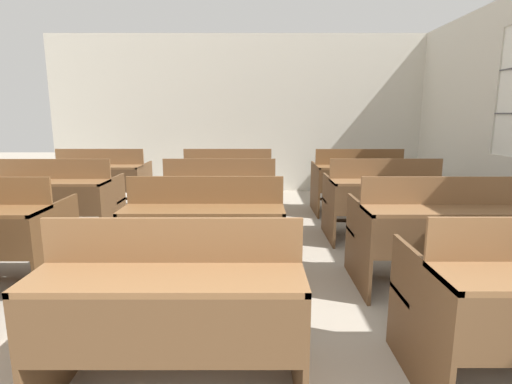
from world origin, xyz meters
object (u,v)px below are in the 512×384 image
object	(u,v)px
bench_front_center	(176,305)
bench_back_center	(228,180)
bench_third_left	(57,199)
bench_second_center	(206,231)
bench_third_right	(384,199)
bench_second_right	(435,232)
bench_back_right	(358,181)
bench_back_left	(102,180)
wastepaper_bin	(417,189)
bench_third_center	(220,199)

from	to	relation	value
bench_front_center	bench_back_center	distance (m)	3.97
bench_third_left	bench_back_center	xyz separation A→B (m)	(1.90, 1.34, 0.00)
bench_second_center	bench_front_center	bearing A→B (deg)	-89.70
bench_second_center	bench_third_right	world-z (taller)	same
bench_second_right	bench_back_right	world-z (taller)	same
bench_back_left	wastepaper_bin	bearing A→B (deg)	9.78
bench_back_left	bench_back_right	bearing A→B (deg)	-0.51
bench_second_center	bench_back_right	distance (m)	3.25
bench_front_center	bench_third_center	xyz separation A→B (m)	(-0.01, 2.65, 0.00)
bench_third_right	bench_back_center	bearing A→B (deg)	145.64
bench_front_center	bench_third_center	size ratio (longest dim) A/B	1.00
bench_back_left	bench_third_right	bearing A→B (deg)	-19.07
bench_third_right	bench_back_right	bearing A→B (deg)	88.92
bench_third_right	bench_third_center	bearing A→B (deg)	-179.92
bench_third_center	bench_back_right	distance (m)	2.33
bench_second_center	bench_third_right	distance (m)	2.33
bench_back_right	bench_second_center	bearing A→B (deg)	-126.78
bench_front_center	bench_back_center	size ratio (longest dim) A/B	1.00
bench_second_right	bench_third_left	world-z (taller)	same
bench_front_center	bench_back_left	size ratio (longest dim) A/B	1.00
bench_third_right	bench_back_left	world-z (taller)	same
bench_third_center	bench_third_right	distance (m)	1.92
bench_third_right	bench_back_center	world-z (taller)	same
bench_front_center	wastepaper_bin	distance (m)	5.82
bench_second_right	bench_back_right	distance (m)	2.62
bench_third_right	bench_back_right	xyz separation A→B (m)	(0.02, 1.28, 0.00)
bench_front_center	bench_third_center	world-z (taller)	same
bench_third_left	bench_back_right	world-z (taller)	same
bench_back_center	bench_back_right	distance (m)	1.94
bench_second_right	bench_back_right	bearing A→B (deg)	89.74
bench_second_center	bench_third_left	size ratio (longest dim) A/B	1.00
bench_third_left	bench_back_left	size ratio (longest dim) A/B	1.00
bench_third_left	bench_back_right	size ratio (longest dim) A/B	1.00
bench_third_left	wastepaper_bin	bearing A→B (deg)	23.56
bench_second_center	bench_second_right	world-z (taller)	same
bench_second_right	bench_third_left	xyz separation A→B (m)	(-3.83, 1.31, 0.00)
bench_second_center	bench_third_right	bearing A→B (deg)	34.46
bench_third_left	bench_second_right	bearing A→B (deg)	-18.90
bench_back_center	bench_third_left	bearing A→B (deg)	-144.78
bench_second_right	bench_back_center	xyz separation A→B (m)	(-1.93, 2.65, 0.00)
bench_third_center	bench_back_left	world-z (taller)	same
bench_second_right	bench_back_center	distance (m)	3.28
bench_front_center	bench_back_center	bearing A→B (deg)	90.08
bench_front_center	bench_second_right	distance (m)	2.33
bench_second_center	bench_third_left	world-z (taller)	same
bench_back_right	wastepaper_bin	bearing A→B (deg)	35.99
bench_third_right	wastepaper_bin	distance (m)	2.56
bench_third_left	bench_back_center	bearing A→B (deg)	35.22
bench_third_right	bench_third_left	bearing A→B (deg)	-179.58
bench_back_left	bench_third_left	bearing A→B (deg)	-90.29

